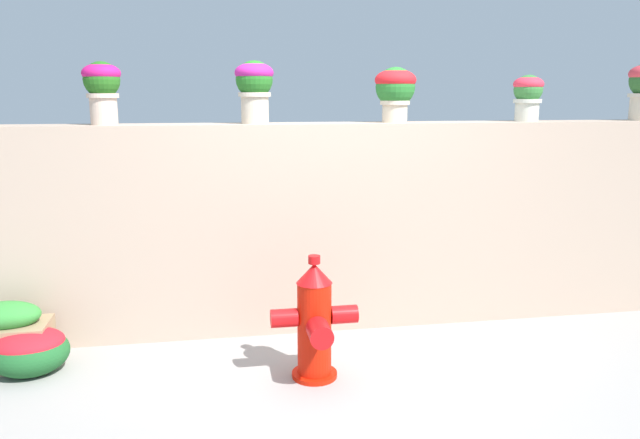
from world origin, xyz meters
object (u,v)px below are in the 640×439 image
object	(u,v)px
potted_plant_1	(102,85)
potted_plant_2	(254,84)
potted_plant_4	(528,93)
planter_box	(7,336)
potted_plant_3	(395,88)
flower_bush_left	(29,350)
fire_hydrant	(315,323)

from	to	relation	value
potted_plant_1	potted_plant_2	distance (m)	1.04
potted_plant_4	planter_box	distance (m)	4.13
potted_plant_1	planter_box	bearing A→B (deg)	-148.80
potted_plant_3	planter_box	distance (m)	3.19
potted_plant_3	flower_bush_left	world-z (taller)	potted_plant_3
potted_plant_3	potted_plant_4	world-z (taller)	potted_plant_3
planter_box	potted_plant_3	bearing A→B (deg)	8.65
potted_plant_4	planter_box	world-z (taller)	potted_plant_4
potted_plant_2	planter_box	xyz separation A→B (m)	(-1.68, -0.40, -1.62)
potted_plant_4	fire_hydrant	bearing A→B (deg)	-152.89
potted_plant_4	flower_bush_left	xyz separation A→B (m)	(-3.63, -0.54, -1.61)
potted_plant_1	potted_plant_4	bearing A→B (deg)	0.50
potted_plant_4	fire_hydrant	size ratio (longest dim) A/B	0.45
potted_plant_2	potted_plant_3	distance (m)	1.05
potted_plant_3	planter_box	xyz separation A→B (m)	(-2.73, -0.42, -1.60)
potted_plant_2	potted_plant_1	bearing A→B (deg)	-179.56
potted_plant_1	potted_plant_4	xyz separation A→B (m)	(3.15, 0.03, -0.06)
potted_plant_1	fire_hydrant	world-z (taller)	potted_plant_1
potted_plant_3	potted_plant_2	bearing A→B (deg)	-179.11
potted_plant_2	potted_plant_4	bearing A→B (deg)	0.53
potted_plant_1	fire_hydrant	distance (m)	2.17
flower_bush_left	fire_hydrant	bearing A→B (deg)	-12.40
potted_plant_3	potted_plant_4	size ratio (longest dim) A/B	1.14
fire_hydrant	planter_box	size ratio (longest dim) A/B	1.49
potted_plant_2	potted_plant_3	size ratio (longest dim) A/B	1.09
potted_plant_3	flower_bush_left	size ratio (longest dim) A/B	0.82
potted_plant_3	potted_plant_1	bearing A→B (deg)	-179.33
potted_plant_1	fire_hydrant	xyz separation A→B (m)	(1.32, -0.91, -1.46)
planter_box	potted_plant_2	bearing A→B (deg)	13.33
potted_plant_4	potted_plant_2	bearing A→B (deg)	-179.47
potted_plant_3	fire_hydrant	world-z (taller)	potted_plant_3
fire_hydrant	potted_plant_4	bearing A→B (deg)	27.11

